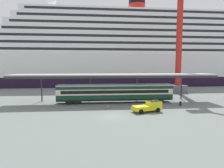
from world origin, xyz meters
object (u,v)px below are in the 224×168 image
traffic_cone_near (108,107)px  traffic_cone_mid (132,106)px  cruise_ship (144,54)px  quay_bollard (181,103)px  train_carriage (115,92)px  dockside_crane (182,37)px  service_truck (149,106)px

traffic_cone_near → traffic_cone_mid: (4.71, 0.02, 0.06)m
cruise_ship → quay_bollard: cruise_ship is taller
train_carriage → cruise_ship: bearing=67.8°
quay_bollard → traffic_cone_mid: bearing=-173.3°
traffic_cone_near → traffic_cone_mid: 4.71m
dockside_crane → quay_bollard: bearing=-115.9°
service_truck → dockside_crane: size_ratio=0.10×
service_truck → quay_bollard: 8.91m
traffic_cone_near → cruise_ship: bearing=68.1°
traffic_cone_mid → dockside_crane: dockside_crane is taller
train_carriage → quay_bollard: size_ratio=26.27×
traffic_cone_near → traffic_cone_mid: traffic_cone_mid is taller
cruise_ship → traffic_cone_near: bearing=-111.9°
traffic_cone_near → quay_bollard: 15.01m
traffic_cone_mid → service_truck: bearing=-51.2°
dockside_crane → train_carriage: bearing=-147.5°
traffic_cone_mid → dockside_crane: bearing=45.5°
traffic_cone_near → dockside_crane: dockside_crane is taller
traffic_cone_mid → cruise_ship: bearing=72.8°
quay_bollard → traffic_cone_near: bearing=-175.3°
service_truck → traffic_cone_mid: service_truck is taller
traffic_cone_near → dockside_crane: size_ratio=0.01×
traffic_cone_near → quay_bollard: quay_bollard is taller
cruise_ship → dockside_crane: dockside_crane is taller
cruise_ship → service_truck: cruise_ship is taller
traffic_cone_mid → dockside_crane: (19.11, 19.47, 16.61)m
dockside_crane → quay_bollard: dockside_crane is taller
dockside_crane → service_truck: bearing=-126.7°
quay_bollard → train_carriage: bearing=161.5°
cruise_ship → traffic_cone_near: size_ratio=233.93×
cruise_ship → traffic_cone_near: cruise_ship is taller
traffic_cone_mid → dockside_crane: size_ratio=0.01×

